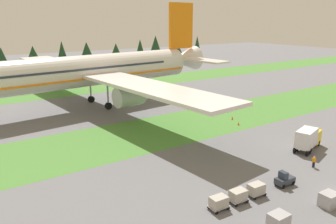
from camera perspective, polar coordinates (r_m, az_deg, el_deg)
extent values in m
cube|color=#4C8438|center=(67.24, 2.57, -2.29)|extent=(320.00, 17.67, 0.01)
cube|color=#4C8438|center=(107.84, -12.54, 4.19)|extent=(320.00, 17.67, 0.01)
cylinder|color=silver|center=(80.26, -14.80, 6.70)|extent=(58.34, 12.90, 7.30)
cone|color=silver|center=(97.66, 2.49, 9.02)|extent=(10.51, 7.86, 6.93)
cube|color=orange|center=(80.46, -14.74, 5.80)|extent=(56.94, 12.91, 0.36)
cube|color=#283342|center=(78.75, -17.18, 7.03)|extent=(51.32, 12.29, 0.44)
cube|color=silver|center=(62.49, -2.74, 4.11)|extent=(12.92, 39.54, 0.66)
cylinder|color=#A3A3A8|center=(66.92, -6.66, 2.69)|extent=(6.01, 4.55, 4.01)
cube|color=silver|center=(102.81, -18.48, 7.86)|extent=(12.92, 39.54, 0.66)
cylinder|color=#A3A3A8|center=(97.26, -17.85, 6.08)|extent=(6.01, 4.55, 4.01)
cube|color=silver|center=(90.46, 6.11, 8.78)|extent=(6.49, 14.56, 0.46)
cube|color=silver|center=(104.19, -1.25, 9.75)|extent=(6.49, 14.56, 0.46)
cube|color=orange|center=(96.57, 2.23, 14.49)|extent=(8.30, 1.59, 12.41)
cylinder|color=#A3A3A8|center=(79.23, -10.26, 3.48)|extent=(0.44, 0.44, 7.00)
cylinder|color=black|center=(80.02, -10.14, 1.03)|extent=(1.75, 0.76, 1.70)
cylinder|color=#A3A3A8|center=(86.84, -13.11, 4.37)|extent=(0.44, 0.44, 7.00)
cylinder|color=black|center=(87.57, -12.97, 2.13)|extent=(1.75, 0.76, 1.70)
cube|color=#2D333D|center=(46.18, 19.31, -10.94)|extent=(2.66, 1.42, 0.77)
cube|color=#283342|center=(45.54, 19.08, -10.14)|extent=(0.75, 1.12, 0.90)
cylinder|color=black|center=(47.30, 19.47, -10.83)|extent=(0.61, 0.23, 0.60)
cylinder|color=black|center=(46.70, 20.52, -11.28)|extent=(0.61, 0.23, 0.60)
cylinder|color=black|center=(46.01, 17.99, -11.46)|extent=(0.61, 0.23, 0.60)
cylinder|color=black|center=(45.40, 19.05, -11.94)|extent=(0.61, 0.23, 0.60)
cube|color=#A3A3A8|center=(42.82, 14.77, -13.17)|extent=(2.26, 1.60, 0.10)
cube|color=#ADA89E|center=(42.54, 14.83, -12.46)|extent=(1.99, 1.41, 1.10)
cylinder|color=black|center=(43.87, 14.88, -12.73)|extent=(0.40, 0.14, 0.40)
cylinder|color=black|center=(43.06, 16.22, -13.41)|extent=(0.40, 0.14, 0.40)
cylinder|color=black|center=(42.79, 13.27, -13.38)|extent=(0.40, 0.14, 0.40)
cylinder|color=black|center=(41.96, 14.62, -14.10)|extent=(0.40, 0.14, 0.40)
cube|color=#A3A3A8|center=(40.99, 11.84, -14.35)|extent=(2.26, 1.60, 0.10)
cube|color=#ADA89E|center=(40.69, 11.89, -13.61)|extent=(1.99, 1.41, 1.10)
cylinder|color=black|center=(42.02, 12.03, -13.87)|extent=(0.40, 0.14, 0.40)
cylinder|color=black|center=(41.18, 13.38, -14.62)|extent=(0.40, 0.14, 0.40)
cylinder|color=black|center=(41.02, 10.27, -14.55)|extent=(0.40, 0.14, 0.40)
cylinder|color=black|center=(40.15, 11.61, -15.34)|extent=(0.40, 0.14, 0.40)
cube|color=#A3A3A8|center=(39.29, 8.62, -15.59)|extent=(2.26, 1.60, 0.10)
cube|color=#ADA89E|center=(38.98, 8.66, -14.84)|extent=(1.99, 1.41, 1.10)
cylinder|color=black|center=(40.31, 8.91, -15.07)|extent=(0.40, 0.14, 0.40)
cylinder|color=black|center=(39.43, 10.25, -15.89)|extent=(0.40, 0.14, 0.40)
cylinder|color=black|center=(39.38, 6.97, -15.78)|extent=(0.40, 0.14, 0.40)
cylinder|color=black|center=(38.48, 8.29, -16.65)|extent=(0.40, 0.14, 0.40)
cube|color=yellow|center=(61.49, 23.44, -3.80)|extent=(2.76, 2.83, 2.20)
cube|color=#283342|center=(62.33, 23.77, -3.15)|extent=(0.67, 2.01, 0.97)
cube|color=silver|center=(58.24, 22.55, -4.12)|extent=(4.97, 3.49, 2.80)
cylinder|color=black|center=(62.29, 22.52, -4.52)|extent=(1.01, 0.56, 0.96)
cylinder|color=black|center=(61.81, 24.28, -4.88)|extent=(1.01, 0.56, 0.96)
cylinder|color=black|center=(58.25, 21.17, -5.75)|extent=(1.01, 0.56, 0.96)
cylinder|color=black|center=(57.73, 23.05, -6.15)|extent=(1.01, 0.56, 0.96)
cylinder|color=black|center=(57.24, 20.80, -6.09)|extent=(1.01, 0.56, 0.96)
cylinder|color=black|center=(56.72, 22.71, -6.49)|extent=(1.01, 0.56, 0.96)
cylinder|color=black|center=(52.89, 23.49, -8.24)|extent=(0.18, 0.18, 0.85)
cylinder|color=black|center=(53.02, 23.68, -8.21)|extent=(0.18, 0.18, 0.85)
cylinder|color=orange|center=(52.68, 23.67, -7.49)|extent=(0.36, 0.36, 0.62)
sphere|color=tan|center=(52.51, 23.72, -7.03)|extent=(0.24, 0.24, 0.24)
cylinder|color=orange|center=(52.56, 23.46, -7.55)|extent=(0.10, 0.10, 0.58)
cylinder|color=orange|center=(52.82, 23.87, -7.49)|extent=(0.10, 0.10, 0.58)
cube|color=#A3A3A8|center=(37.44, 18.34, -17.24)|extent=(2.01, 1.61, 1.64)
cube|color=#A3A3A8|center=(43.29, 25.76, -13.32)|extent=(2.04, 1.65, 1.65)
cone|color=orange|center=(68.74, 11.95, -1.93)|extent=(0.44, 0.44, 0.67)
cone|color=orange|center=(72.24, 10.92, -1.01)|extent=(0.44, 0.44, 0.70)
cylinder|color=#4C3823|center=(147.67, -26.29, 6.60)|extent=(0.70, 0.70, 3.29)
cone|color=#1E4223|center=(147.10, -26.52, 8.54)|extent=(4.53, 4.53, 6.83)
cylinder|color=#4C3823|center=(153.42, -21.84, 7.29)|extent=(0.70, 0.70, 2.87)
cone|color=#1E4223|center=(152.88, -22.02, 9.12)|extent=(5.92, 5.92, 7.01)
cylinder|color=#4C3823|center=(155.28, -17.46, 7.77)|extent=(0.70, 0.70, 2.82)
cone|color=#1E4223|center=(154.67, -17.64, 9.88)|extent=(4.50, 4.50, 8.72)
cylinder|color=#4C3823|center=(157.27, -13.59, 8.34)|extent=(0.70, 0.70, 3.95)
cone|color=#1E4223|center=(156.72, -13.72, 10.30)|extent=(5.41, 5.41, 6.85)
cylinder|color=#4C3823|center=(165.09, -8.80, 8.74)|extent=(0.70, 0.70, 2.91)
cone|color=#1E4223|center=(164.61, -8.87, 10.37)|extent=(5.43, 5.43, 6.56)
cylinder|color=#4C3823|center=(167.83, -4.73, 8.94)|extent=(0.70, 0.70, 2.75)
cone|color=#1E4223|center=(167.28, -4.77, 10.84)|extent=(4.72, 4.72, 8.40)
cylinder|color=#4C3823|center=(173.03, -2.12, 9.34)|extent=(0.70, 0.70, 3.70)
cone|color=#1E4223|center=(172.46, -2.14, 11.43)|extent=(5.95, 5.95, 8.94)
cylinder|color=#4C3823|center=(182.09, 1.58, 9.49)|extent=(0.70, 0.70, 2.61)
cone|color=#1E4223|center=(181.69, 1.59, 10.81)|extent=(5.69, 5.69, 5.82)
cylinder|color=#4C3823|center=(187.92, 4.96, 9.67)|extent=(0.70, 0.70, 2.91)
cone|color=#1E4223|center=(187.41, 5.00, 11.46)|extent=(3.93, 3.93, 8.86)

